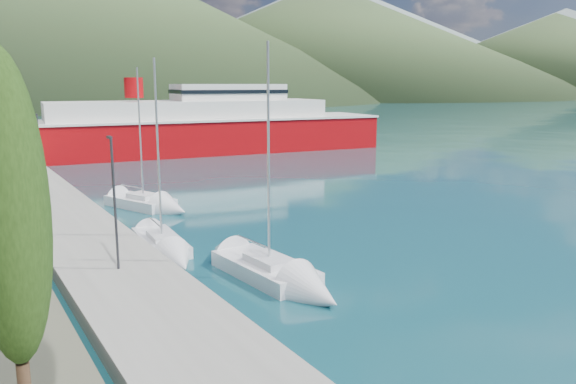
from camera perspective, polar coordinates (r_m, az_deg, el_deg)
ground at (r=131.98m, az=-25.03°, el=5.95°), size 1400.00×1400.00×0.00m
quay at (r=38.31m, az=-21.39°, el=-2.99°), size 5.00×88.00×0.80m
hills_far at (r=651.62m, az=-18.55°, el=16.40°), size 1480.00×900.00×180.00m
hills_near at (r=401.67m, az=-15.70°, el=16.26°), size 1010.00×520.00×115.00m
lamp_posts at (r=25.62m, az=-16.87°, el=-0.88°), size 0.15×46.19×6.06m
sailboat_near at (r=25.69m, az=0.17°, el=-9.10°), size 3.15×8.49×11.95m
sailboat_mid at (r=30.85m, az=-11.96°, el=-5.96°), size 2.71×7.99×11.28m
sailboat_far at (r=42.19m, az=-13.18°, el=-1.41°), size 5.09×8.01×11.25m
ferry at (r=76.61m, az=-9.67°, el=6.33°), size 53.47×16.72×10.44m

